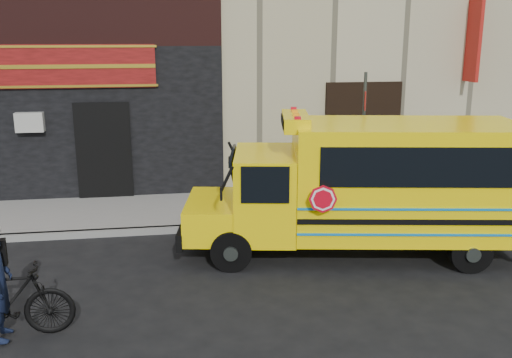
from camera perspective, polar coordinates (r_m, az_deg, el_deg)
name	(u,v)px	position (r m, az deg, el deg)	size (l,w,h in m)	color
ground	(252,274)	(11.05, -0.44, -9.49)	(120.00, 120.00, 0.00)	black
curb	(236,226)	(13.43, -2.06, -4.75)	(40.00, 0.20, 0.15)	gray
sidewalk	(229,208)	(14.85, -2.74, -2.87)	(40.00, 3.00, 0.15)	slate
school_bus	(372,183)	(11.84, 11.51, -0.42)	(7.16, 3.23, 2.92)	black
sign_pole	(363,139)	(14.26, 10.63, 3.95)	(0.11, 0.31, 3.58)	#39403B
bicycle	(7,302)	(9.45, -23.64, -11.19)	(0.55, 1.95, 1.17)	black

